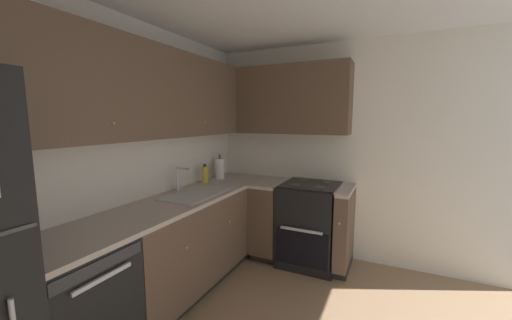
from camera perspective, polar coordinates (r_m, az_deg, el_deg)
name	(u,v)px	position (r m, az deg, el deg)	size (l,w,h in m)	color
wall_back	(112,167)	(2.64, -26.11, -1.23)	(3.64, 0.05, 2.45)	silver
wall_right	(349,154)	(3.47, 17.67, 1.19)	(0.05, 3.25, 2.45)	silver
dishwasher	(71,313)	(2.32, -32.19, -23.83)	(0.60, 0.63, 0.86)	black
lower_cabinets_back	(182,246)	(2.93, -14.12, -15.93)	(1.48, 0.62, 0.86)	brown
countertop_back	(181,200)	(2.78, -14.42, -7.59)	(2.68, 0.60, 0.04)	#B7A89E
lower_cabinets_right	(293,223)	(3.46, 7.15, -11.99)	(0.62, 1.07, 0.86)	brown
countertop_right	(293,185)	(3.33, 7.26, -4.83)	(0.60, 1.07, 0.03)	#B7A89E
oven_range	(310,223)	(3.41, 10.43, -11.94)	(0.68, 0.62, 1.04)	black
upper_cabinets_back	(151,93)	(2.67, -19.75, 12.13)	(2.36, 0.34, 0.76)	brown
upper_cabinets_right	(279,100)	(3.47, 4.54, 11.48)	(0.32, 1.59, 0.76)	brown
sink	(197,198)	(2.92, -11.40, -7.20)	(0.71, 0.40, 0.10)	#B7B7BC
faucet	(179,177)	(3.01, -14.66, -3.23)	(0.07, 0.16, 0.25)	silver
soap_bottle	(205,175)	(3.35, -9.90, -2.80)	(0.07, 0.07, 0.22)	gold
paper_towel_roll	(220,169)	(3.57, -7.04, -1.65)	(0.11, 0.11, 0.31)	white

